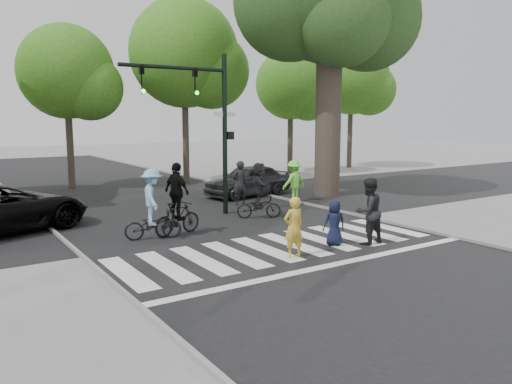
% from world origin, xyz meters
% --- Properties ---
extents(ground, '(120.00, 120.00, 0.00)m').
position_xyz_m(ground, '(0.00, 0.00, 0.00)').
color(ground, gray).
rests_on(ground, ground).
extents(road_stem, '(10.00, 70.00, 0.01)m').
position_xyz_m(road_stem, '(0.00, 5.00, 0.01)').
color(road_stem, black).
rests_on(road_stem, ground).
extents(road_cross, '(70.00, 10.00, 0.01)m').
position_xyz_m(road_cross, '(0.00, 8.00, 0.01)').
color(road_cross, black).
rests_on(road_cross, ground).
extents(curb_left, '(0.10, 70.00, 0.10)m').
position_xyz_m(curb_left, '(-5.05, 5.00, 0.05)').
color(curb_left, gray).
rests_on(curb_left, ground).
extents(curb_right, '(0.10, 70.00, 0.10)m').
position_xyz_m(curb_right, '(5.05, 5.00, 0.05)').
color(curb_right, gray).
rests_on(curb_right, ground).
extents(crosswalk, '(10.00, 3.85, 0.01)m').
position_xyz_m(crosswalk, '(0.00, 0.66, 0.01)').
color(crosswalk, silver).
rests_on(crosswalk, ground).
extents(traffic_signal, '(4.45, 0.29, 6.00)m').
position_xyz_m(traffic_signal, '(0.35, 6.20, 3.90)').
color(traffic_signal, black).
rests_on(traffic_signal, ground).
extents(bg_tree_2, '(5.04, 4.80, 8.40)m').
position_xyz_m(bg_tree_2, '(-1.76, 16.62, 5.78)').
color(bg_tree_2, brown).
rests_on(bg_tree_2, ground).
extents(bg_tree_3, '(6.30, 6.00, 10.20)m').
position_xyz_m(bg_tree_3, '(4.31, 15.27, 6.94)').
color(bg_tree_3, brown).
rests_on(bg_tree_3, ground).
extents(bg_tree_4, '(4.83, 4.60, 8.15)m').
position_xyz_m(bg_tree_4, '(12.23, 16.12, 5.64)').
color(bg_tree_4, brown).
rests_on(bg_tree_4, ground).
extents(bg_tree_5, '(5.67, 5.40, 9.30)m').
position_xyz_m(bg_tree_5, '(18.27, 16.69, 6.36)').
color(bg_tree_5, brown).
rests_on(bg_tree_5, ground).
extents(pedestrian_woman, '(0.61, 0.41, 1.63)m').
position_xyz_m(pedestrian_woman, '(-0.35, -0.08, 0.81)').
color(pedestrian_woman, gold).
rests_on(pedestrian_woman, ground).
extents(pedestrian_child, '(0.76, 0.63, 1.33)m').
position_xyz_m(pedestrian_child, '(1.41, 0.27, 0.67)').
color(pedestrian_child, '#121732').
rests_on(pedestrian_child, ground).
extents(pedestrian_adult, '(0.96, 0.75, 1.95)m').
position_xyz_m(pedestrian_adult, '(2.35, -0.14, 0.97)').
color(pedestrian_adult, black).
rests_on(pedestrian_adult, ground).
extents(cyclist_left, '(1.80, 1.23, 2.16)m').
position_xyz_m(cyclist_left, '(-2.69, 3.85, 0.94)').
color(cyclist_left, black).
rests_on(cyclist_left, ground).
extents(cyclist_mid, '(1.82, 1.14, 2.30)m').
position_xyz_m(cyclist_mid, '(-1.83, 3.95, 0.94)').
color(cyclist_mid, black).
rests_on(cyclist_mid, ground).
extents(cyclist_right, '(1.70, 1.57, 2.06)m').
position_xyz_m(cyclist_right, '(1.80, 4.77, 0.92)').
color(cyclist_right, black).
rests_on(cyclist_right, ground).
extents(car_grey, '(4.60, 2.37, 1.50)m').
position_xyz_m(car_grey, '(4.30, 9.44, 0.75)').
color(car_grey, '#2F3033').
rests_on(car_grey, ground).
extents(bystander_hivis, '(1.23, 0.76, 1.83)m').
position_xyz_m(bystander_hivis, '(5.09, 6.94, 0.91)').
color(bystander_hivis, '#75FF45').
rests_on(bystander_hivis, ground).
extents(bystander_dark, '(0.70, 0.47, 1.88)m').
position_xyz_m(bystander_dark, '(2.65, 7.52, 0.94)').
color(bystander_dark, black).
rests_on(bystander_dark, ground).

